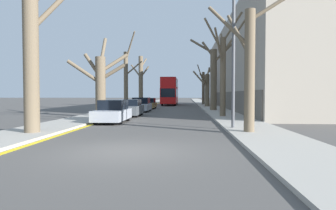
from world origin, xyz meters
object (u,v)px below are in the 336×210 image
(street_tree_right_2, at_px, (213,76))
(parked_car_1, at_px, (129,108))
(street_tree_left_3, at_px, (141,80))
(double_decker_bus, at_px, (170,90))
(street_tree_right_1, at_px, (223,69))
(street_tree_right_3, at_px, (207,88))
(street_tree_left_0, at_px, (31,39))
(street_tree_right_4, at_px, (204,86))
(lamp_post, at_px, (232,36))
(street_tree_right_0, at_px, (250,63))
(parked_car_0, at_px, (113,112))
(street_tree_left_1, at_px, (101,81))
(street_tree_left_2, at_px, (127,78))
(parked_car_3, at_px, (149,104))
(parked_car_2, at_px, (141,105))

(street_tree_right_2, xyz_separation_m, parked_car_1, (-7.59, -7.96, -3.08))
(street_tree_left_3, height_order, double_decker_bus, street_tree_left_3)
(street_tree_left_3, height_order, street_tree_right_1, street_tree_right_1)
(street_tree_right_1, bearing_deg, street_tree_right_3, 89.89)
(street_tree_left_0, distance_m, street_tree_right_4, 40.13)
(street_tree_right_4, bearing_deg, lamp_post, -91.17)
(street_tree_left_0, xyz_separation_m, street_tree_right_0, (9.71, 0.86, -1.02))
(street_tree_left_0, height_order, street_tree_left_3, street_tree_left_0)
(street_tree_left_3, distance_m, lamp_post, 30.24)
(street_tree_right_3, xyz_separation_m, parked_car_0, (-7.59, -23.70, -2.01))
(street_tree_right_1, distance_m, parked_car_1, 8.24)
(street_tree_right_3, distance_m, parked_car_1, 19.72)
(street_tree_right_2, relative_size, lamp_post, 0.94)
(street_tree_left_0, distance_m, parked_car_1, 12.34)
(parked_car_0, distance_m, lamp_post, 8.83)
(street_tree_right_0, bearing_deg, parked_car_0, 145.78)
(street_tree_left_1, height_order, street_tree_left_2, street_tree_left_2)
(street_tree_right_4, relative_size, parked_car_1, 1.63)
(street_tree_right_1, distance_m, parked_car_0, 9.32)
(street_tree_left_3, distance_m, street_tree_right_4, 12.40)
(street_tree_left_1, bearing_deg, parked_car_3, 81.68)
(parked_car_0, relative_size, parked_car_2, 1.00)
(street_tree_right_4, height_order, parked_car_3, street_tree_right_4)
(street_tree_left_0, height_order, street_tree_right_0, street_tree_left_0)
(street_tree_left_2, distance_m, parked_car_2, 4.03)
(parked_car_2, bearing_deg, parked_car_1, -90.00)
(lamp_post, bearing_deg, street_tree_left_2, 116.71)
(street_tree_right_2, bearing_deg, street_tree_left_2, 176.98)
(parked_car_2, height_order, lamp_post, lamp_post)
(parked_car_0, height_order, parked_car_3, parked_car_0)
(street_tree_right_3, xyz_separation_m, lamp_post, (-0.61, -27.30, 2.03))
(street_tree_right_2, height_order, parked_car_3, street_tree_right_2)
(street_tree_right_4, bearing_deg, street_tree_right_1, -90.35)
(street_tree_left_1, height_order, street_tree_right_3, street_tree_left_1)
(street_tree_left_0, distance_m, street_tree_right_3, 31.29)
(street_tree_left_2, distance_m, street_tree_right_2, 9.53)
(parked_car_1, relative_size, parked_car_2, 1.02)
(street_tree_left_2, xyz_separation_m, parked_car_0, (1.92, -14.08, -2.97))
(street_tree_left_1, bearing_deg, street_tree_right_0, -44.62)
(street_tree_left_3, bearing_deg, street_tree_right_1, -65.23)
(street_tree_right_2, height_order, lamp_post, lamp_post)
(street_tree_right_1, height_order, lamp_post, lamp_post)
(street_tree_right_0, xyz_separation_m, parked_car_3, (-7.56, 23.39, -2.58))
(street_tree_left_1, xyz_separation_m, street_tree_left_2, (0.11, 9.75, 0.80))
(street_tree_right_1, relative_size, double_decker_bus, 0.66)
(street_tree_right_4, bearing_deg, street_tree_right_0, -90.24)
(street_tree_left_0, xyz_separation_m, street_tree_left_1, (0.11, 10.33, -1.39))
(double_decker_bus, bearing_deg, parked_car_0, -93.49)
(parked_car_1, bearing_deg, parked_car_0, -90.00)
(street_tree_left_3, height_order, parked_car_1, street_tree_left_3)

